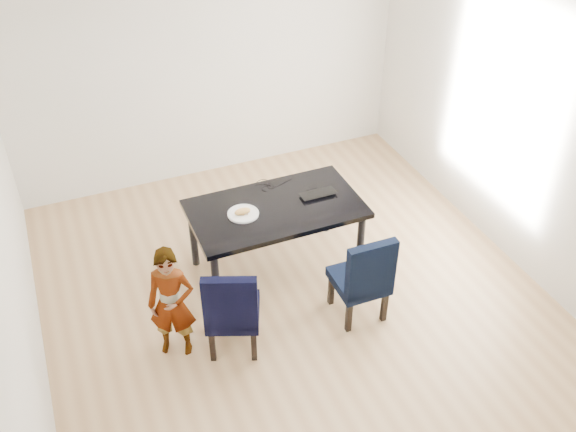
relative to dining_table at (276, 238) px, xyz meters
name	(u,v)px	position (x,y,z in m)	size (l,w,h in m)	color
floor	(296,301)	(0.00, -0.50, -0.38)	(4.50, 5.00, 0.01)	tan
ceiling	(299,16)	(0.00, -0.50, 2.33)	(4.50, 5.00, 0.01)	white
wall_back	(208,65)	(0.00, 2.00, 0.98)	(4.50, 0.01, 2.70)	silver
wall_front	(486,424)	(0.00, -3.00, 0.98)	(4.50, 0.01, 2.70)	silver
wall_left	(4,248)	(-2.25, -0.50, 0.98)	(0.01, 5.00, 2.70)	silver
wall_right	(522,128)	(2.25, -0.50, 0.98)	(0.01, 5.00, 2.70)	silver
dining_table	(276,238)	(0.00, 0.00, 0.00)	(1.60, 0.90, 0.75)	black
chair_left	(233,305)	(-0.70, -0.78, 0.08)	(0.44, 0.46, 0.91)	black
chair_right	(359,273)	(0.45, -0.84, 0.09)	(0.44, 0.46, 0.92)	black
child	(172,303)	(-1.18, -0.65, 0.16)	(0.39, 0.26, 1.08)	orange
plate	(243,214)	(-0.32, 0.00, 0.38)	(0.29, 0.29, 0.02)	silver
sandwich	(242,211)	(-0.33, -0.01, 0.42)	(0.15, 0.07, 0.06)	#C28D45
laptop	(316,191)	(0.44, 0.07, 0.39)	(0.35, 0.23, 0.03)	black
cable_tangle	(268,188)	(0.05, 0.32, 0.38)	(0.13, 0.13, 0.01)	black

